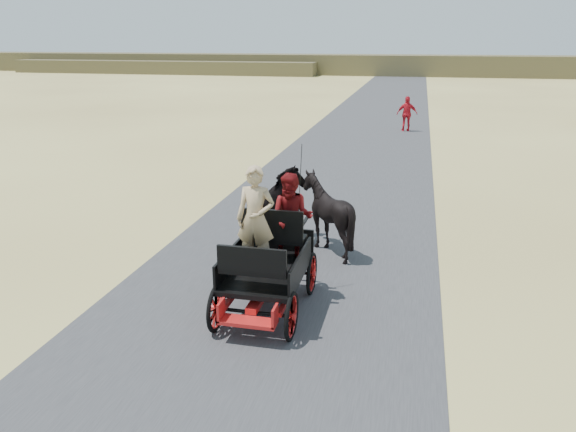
% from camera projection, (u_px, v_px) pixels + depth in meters
% --- Properties ---
extents(ground, '(140.00, 140.00, 0.00)m').
position_uv_depth(ground, '(290.00, 267.00, 11.55)').
color(ground, tan).
extents(road, '(6.00, 140.00, 0.01)m').
position_uv_depth(road, '(290.00, 267.00, 11.55)').
color(road, '#38383A').
rests_on(road, ground).
extents(ridge_far, '(140.00, 6.00, 2.40)m').
position_uv_depth(ridge_far, '(402.00, 65.00, 68.72)').
color(ridge_far, brown).
rests_on(ridge_far, ground).
extents(ridge_near, '(40.00, 4.00, 1.60)m').
position_uv_depth(ridge_near, '(161.00, 67.00, 71.55)').
color(ridge_near, brown).
rests_on(ridge_near, ground).
extents(carriage, '(1.30, 2.40, 0.72)m').
position_uv_depth(carriage, '(267.00, 290.00, 9.67)').
color(carriage, black).
rests_on(carriage, ground).
extents(horse_left, '(0.91, 2.01, 1.70)m').
position_uv_depth(horse_left, '(278.00, 211.00, 12.43)').
color(horse_left, black).
rests_on(horse_left, ground).
extents(horse_right, '(1.37, 1.54, 1.70)m').
position_uv_depth(horse_right, '(327.00, 214.00, 12.19)').
color(horse_right, black).
rests_on(horse_right, ground).
extents(driver_man, '(0.66, 0.43, 1.80)m').
position_uv_depth(driver_man, '(256.00, 219.00, 9.38)').
color(driver_man, tan).
rests_on(driver_man, carriage).
extents(passenger_woman, '(0.77, 0.60, 1.58)m').
position_uv_depth(passenger_woman, '(292.00, 217.00, 9.82)').
color(passenger_woman, '#660C0F').
rests_on(passenger_woman, carriage).
extents(pedestrian, '(1.06, 0.55, 1.73)m').
position_uv_depth(pedestrian, '(407.00, 114.00, 27.89)').
color(pedestrian, red).
rests_on(pedestrian, ground).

